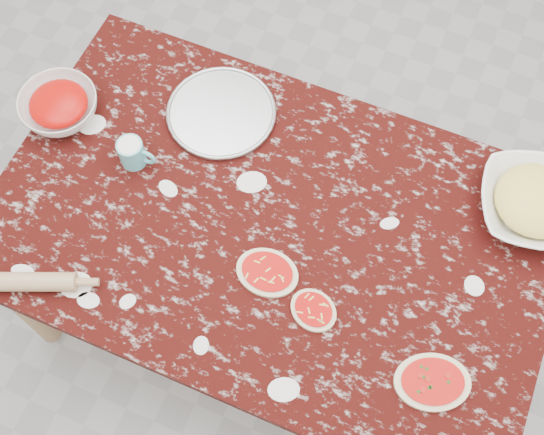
% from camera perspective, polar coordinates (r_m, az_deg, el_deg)
% --- Properties ---
extents(ground, '(4.00, 4.00, 0.00)m').
position_cam_1_polar(ground, '(2.67, -0.00, -7.38)').
color(ground, gray).
extents(worktable, '(1.60, 1.00, 0.75)m').
position_cam_1_polar(worktable, '(2.04, -0.00, -1.60)').
color(worktable, black).
rests_on(worktable, ground).
extents(pizza_tray, '(0.43, 0.43, 0.01)m').
position_cam_1_polar(pizza_tray, '(2.15, -4.20, 8.56)').
color(pizza_tray, '#B2B2B7').
rests_on(pizza_tray, worktable).
extents(sauce_bowl, '(0.26, 0.26, 0.07)m').
position_cam_1_polar(sauce_bowl, '(2.22, -17.08, 8.73)').
color(sauce_bowl, white).
rests_on(sauce_bowl, worktable).
extents(cheese_bowl, '(0.38, 0.38, 0.08)m').
position_cam_1_polar(cheese_bowl, '(2.09, 20.76, 1.04)').
color(cheese_bowl, white).
rests_on(cheese_bowl, worktable).
extents(flour_mug, '(0.12, 0.08, 0.09)m').
position_cam_1_polar(flour_mug, '(2.06, -11.40, 5.25)').
color(flour_mug, '#54AFB9').
rests_on(flour_mug, worktable).
extents(pizza_left, '(0.18, 0.14, 0.02)m').
position_cam_1_polar(pizza_left, '(1.90, -0.39, -4.55)').
color(pizza_left, beige).
rests_on(pizza_left, worktable).
extents(pizza_mid, '(0.16, 0.15, 0.02)m').
position_cam_1_polar(pizza_mid, '(1.87, 3.44, -7.63)').
color(pizza_mid, beige).
rests_on(pizza_mid, worktable).
extents(pizza_right, '(0.24, 0.22, 0.02)m').
position_cam_1_polar(pizza_right, '(1.86, 13.07, -13.06)').
color(pizza_right, beige).
rests_on(pizza_right, worktable).
extents(rolling_pin, '(0.26, 0.15, 0.05)m').
position_cam_1_polar(rolling_pin, '(1.99, -19.52, -5.02)').
color(rolling_pin, tan).
rests_on(rolling_pin, worktable).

